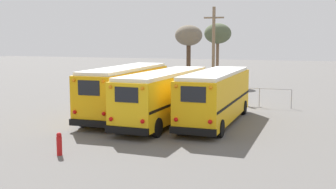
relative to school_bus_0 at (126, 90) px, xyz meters
name	(u,v)px	position (x,y,z in m)	size (l,w,h in m)	color
ground_plane	(166,121)	(3.04, -0.62, -1.80)	(160.00, 160.00, 0.00)	#5B5956
school_bus_0	(126,90)	(0.00, 0.00, 0.00)	(2.83, 10.48, 3.30)	#E5A00C
school_bus_1	(165,95)	(3.04, -0.80, -0.08)	(2.67, 10.80, 3.13)	yellow
school_bus_2	(216,95)	(6.07, -0.12, -0.08)	(2.50, 9.96, 3.18)	#EAAA0F
utility_pole	(213,50)	(2.93, 11.99, 2.34)	(1.80, 0.28, 7.94)	#75604C
bare_tree_0	(189,37)	(-0.65, 16.09, 3.51)	(2.76, 2.76, 6.51)	#473323
bare_tree_1	(218,34)	(1.13, 21.31, 3.84)	(2.99, 2.99, 6.84)	brown
fence_line	(200,91)	(3.04, 7.16, -0.82)	(14.13, 0.06, 1.42)	#939399
fire_hydrant	(59,144)	(1.24, -9.50, -1.28)	(0.24, 0.24, 1.03)	#B21414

